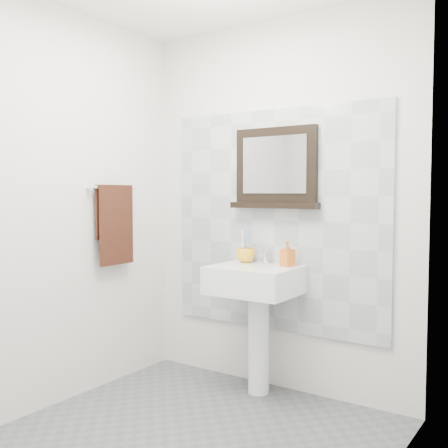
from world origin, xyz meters
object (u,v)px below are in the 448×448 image
Objects in this scene: hand_towel at (115,218)px; toothbrush_cup at (246,255)px; soap_dispenser at (287,254)px; pedestal_sink at (255,294)px; framed_mirror at (276,170)px.

toothbrush_cup is at bearing 31.84° from hand_towel.
pedestal_sink is at bearing -129.19° from soap_dispenser.
pedestal_sink is 0.34m from soap_dispenser.
toothbrush_cup is 0.94m from hand_towel.
framed_mirror is 1.16× the size of hand_towel.
framed_mirror is at bearing 76.13° from pedestal_sink.
framed_mirror reaches higher than pedestal_sink.
framed_mirror is at bearing 21.09° from toothbrush_cup.
framed_mirror is at bearing 29.86° from hand_towel.
framed_mirror reaches higher than hand_towel.
soap_dispenser reaches higher than pedestal_sink.
hand_towel is at bearing -137.55° from soap_dispenser.
pedestal_sink is 0.84m from framed_mirror.
framed_mirror is (0.05, 0.19, 0.81)m from pedestal_sink.
soap_dispenser is 1.21m from hand_towel.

